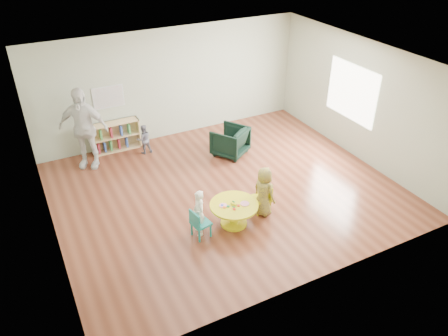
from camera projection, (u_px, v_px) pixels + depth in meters
name	position (u px, v px, depth m)	size (l,w,h in m)	color
room	(226.00, 109.00, 8.44)	(7.10, 7.00, 2.80)	brown
activity_table	(234.00, 210.00, 8.26)	(0.92, 0.92, 0.51)	#D3CC11
kid_chair_left	(199.00, 223.00, 7.94)	(0.37, 0.37, 0.59)	teal
kid_chair_right	(264.00, 197.00, 8.63)	(0.38, 0.38, 0.61)	#D3CC11
bookshelf	(115.00, 136.00, 10.77)	(1.20, 0.30, 0.75)	tan
alphabet_poster	(108.00, 97.00, 10.36)	(0.74, 0.01, 0.54)	silver
armchair	(230.00, 141.00, 10.58)	(0.75, 0.77, 0.70)	black
child_left	(199.00, 213.00, 7.96)	(0.34, 0.22, 0.92)	white
child_right	(264.00, 191.00, 8.45)	(0.51, 0.33, 1.04)	gold
toddler	(144.00, 139.00, 10.62)	(0.36, 0.28, 0.74)	#161937
adult_caretaker	(83.00, 128.00, 9.81)	(1.13, 0.47, 1.93)	silver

